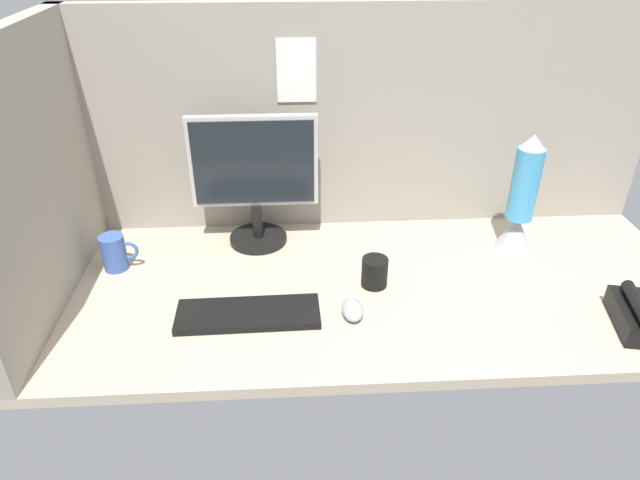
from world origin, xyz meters
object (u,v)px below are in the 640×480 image
(keyboard, at_px, (248,314))
(mug_black_travel, at_px, (375,272))
(mug_ceramic_blue, at_px, (115,252))
(mouse, at_px, (352,309))
(monitor, at_px, (254,176))
(lava_lamp, at_px, (521,202))

(keyboard, height_order, mug_black_travel, mug_black_travel)
(keyboard, xyz_separation_m, mug_ceramic_blue, (-0.40, 0.26, 0.04))
(mug_ceramic_blue, bearing_deg, mug_black_travel, -9.85)
(mouse, height_order, mug_ceramic_blue, mug_ceramic_blue)
(monitor, xyz_separation_m, keyboard, (-0.01, -0.40, -0.21))
(mug_ceramic_blue, bearing_deg, keyboard, -32.83)
(mug_ceramic_blue, distance_m, lava_lamp, 1.21)
(mouse, relative_size, mug_black_travel, 1.13)
(mouse, bearing_deg, keyboard, 178.53)
(mouse, bearing_deg, lava_lamp, 29.99)
(mug_ceramic_blue, height_order, mug_black_travel, mug_ceramic_blue)
(monitor, xyz_separation_m, mouse, (0.26, -0.40, -0.21))
(keyboard, distance_m, mug_black_travel, 0.37)
(monitor, bearing_deg, mouse, -57.22)
(mouse, relative_size, mug_ceramic_blue, 0.89)
(keyboard, xyz_separation_m, lava_lamp, (0.81, 0.31, 0.14))
(monitor, distance_m, mug_ceramic_blue, 0.46)
(keyboard, distance_m, mug_ceramic_blue, 0.47)
(monitor, height_order, mug_ceramic_blue, monitor)
(mouse, distance_m, mug_black_travel, 0.15)
(mug_black_travel, bearing_deg, monitor, 141.15)
(keyboard, bearing_deg, monitor, 87.25)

